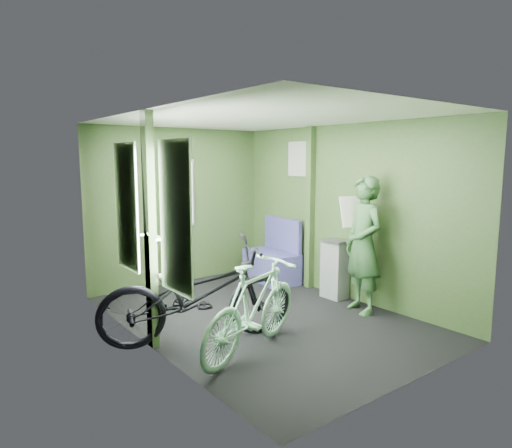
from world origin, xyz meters
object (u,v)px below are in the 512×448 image
Objects in this scene: passenger at (363,245)px; waste_box at (335,269)px; bicycle_black at (199,343)px; bicycle_mint at (254,354)px; bench_seat at (273,263)px.

passenger is 0.75m from waste_box.
bicycle_black reaches higher than bicycle_mint.
waste_box is (0.16, 0.59, -0.44)m from passenger.
waste_box is at bearing -78.65° from bench_seat.
bench_seat is at bearing -63.41° from bicycle_mint.
bicycle_mint is 1.63× the size of bench_seat.
bicycle_black is 2.50× the size of waste_box.
bicycle_mint is at bearing -134.65° from bicycle_black.
passenger is (1.78, 0.18, 0.83)m from bicycle_mint.
passenger is 1.74× the size of bench_seat.
bicycle_black is 2.27m from waste_box.
bicycle_black is at bearing -174.28° from waste_box.
passenger reaches higher than bicycle_mint.
bicycle_mint is 1.98m from passenger.
bicycle_black is at bearing 6.73° from bicycle_mint.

